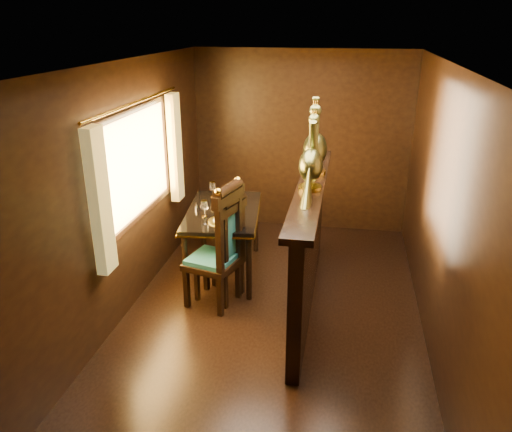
# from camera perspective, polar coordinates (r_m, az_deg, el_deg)

# --- Properties ---
(ground) EXTENTS (5.00, 5.00, 0.00)m
(ground) POSITION_cam_1_polar(r_m,az_deg,el_deg) (5.25, 1.84, -11.37)
(ground) COLOR black
(ground) RESTS_ON ground
(room_shell) EXTENTS (3.04, 5.04, 2.52)m
(room_shell) POSITION_cam_1_polar(r_m,az_deg,el_deg) (4.61, 1.06, 5.58)
(room_shell) COLOR black
(room_shell) RESTS_ON ground
(partition) EXTENTS (0.26, 2.70, 1.36)m
(partition) POSITION_cam_1_polar(r_m,az_deg,el_deg) (5.13, 6.00, -3.18)
(partition) COLOR black
(partition) RESTS_ON ground
(dining_table) EXTENTS (0.99, 1.45, 1.00)m
(dining_table) POSITION_cam_1_polar(r_m,az_deg,el_deg) (5.79, -3.83, 0.04)
(dining_table) COLOR black
(dining_table) RESTS_ON ground
(chair_left) EXTENTS (0.61, 0.63, 1.39)m
(chair_left) POSITION_cam_1_polar(r_m,az_deg,el_deg) (5.11, -3.87, -3.12)
(chair_left) COLOR black
(chair_left) RESTS_ON ground
(chair_right) EXTENTS (0.55, 0.56, 1.21)m
(chair_right) POSITION_cam_1_polar(r_m,az_deg,el_deg) (5.25, -3.26, -3.48)
(chair_right) COLOR black
(chair_right) RESTS_ON ground
(peacock_left) EXTENTS (0.23, 0.62, 0.74)m
(peacock_left) POSITION_cam_1_polar(r_m,az_deg,el_deg) (4.62, 6.35, 7.41)
(peacock_left) COLOR #174632
(peacock_left) RESTS_ON partition
(peacock_right) EXTENTS (0.26, 0.69, 0.82)m
(peacock_right) POSITION_cam_1_polar(r_m,az_deg,el_deg) (5.11, 6.84, 9.18)
(peacock_right) COLOR #174632
(peacock_right) RESTS_ON partition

